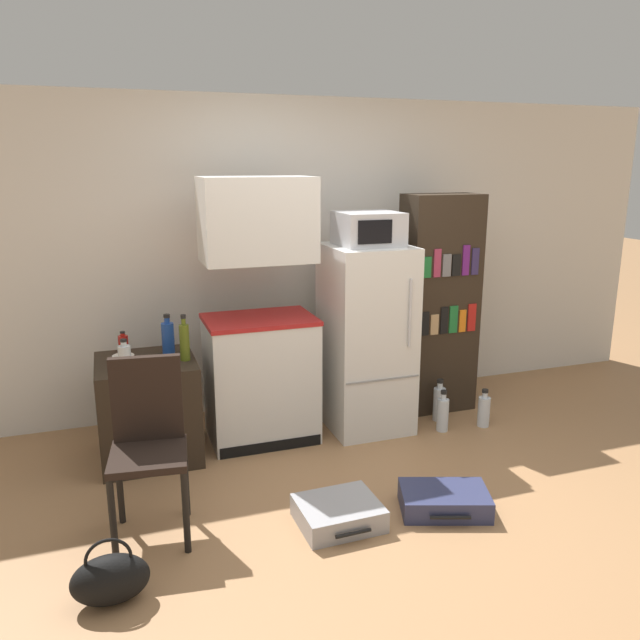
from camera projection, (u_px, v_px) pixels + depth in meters
name	position (u px, v px, depth m)	size (l,w,h in m)	color
ground_plane	(394.00, 518.00, 3.61)	(24.00, 24.00, 0.00)	#A3754C
wall_back	(316.00, 255.00, 5.20)	(6.40, 0.10, 2.50)	silver
side_table	(149.00, 409.00, 4.29)	(0.65, 0.64, 0.70)	#2D2319
kitchen_hutch	(260.00, 325.00, 4.47)	(0.78, 0.55, 1.91)	silver
refrigerator	(366.00, 338.00, 4.72)	(0.60, 0.66, 1.41)	silver
microwave	(368.00, 229.00, 4.52)	(0.44, 0.43, 0.24)	#B7B7BC
bookshelf	(439.00, 305.00, 5.04)	(0.60, 0.34, 1.76)	#2D2319
bottle_blue_soda	(168.00, 337.00, 4.32)	(0.09, 0.09, 0.28)	#1E47A3
bottle_olive_oil	(184.00, 341.00, 4.18)	(0.07, 0.07, 0.32)	#566619
bottle_ketchup_red	(123.00, 343.00, 4.40)	(0.07, 0.07, 0.14)	#AD1914
bottle_clear_short	(125.00, 357.00, 4.00)	(0.08, 0.08, 0.20)	silver
bowl	(123.00, 358.00, 4.19)	(0.14, 0.14, 0.04)	silver
chair	(148.00, 432.00, 3.38)	(0.45, 0.45, 0.98)	black
suitcase_large_flat	(339.00, 513.00, 3.54)	(0.46, 0.42, 0.13)	#99999E
suitcase_small_flat	(444.00, 500.00, 3.67)	(0.59, 0.47, 0.13)	navy
handbag	(110.00, 579.00, 2.89)	(0.36, 0.20, 0.33)	black
water_bottle_front	(484.00, 411.00, 4.84)	(0.09, 0.09, 0.30)	silver
water_bottle_middle	(439.00, 403.00, 4.95)	(0.09, 0.09, 0.34)	silver
water_bottle_back	(443.00, 414.00, 4.75)	(0.09, 0.09, 0.33)	silver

